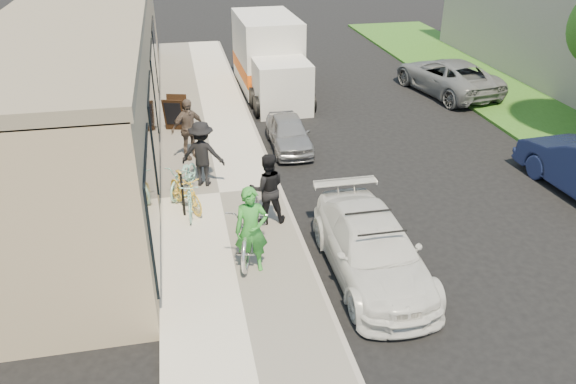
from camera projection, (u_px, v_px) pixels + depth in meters
ground at (326, 254)px, 12.03m from camera, size 120.00×120.00×0.00m
sidewalk at (220, 195)px, 14.24m from camera, size 3.00×34.00×0.15m
curb at (280, 190)px, 14.52m from camera, size 0.12×34.00×0.13m
storefront at (94, 70)px, 17.03m from camera, size 3.60×20.00×4.22m
bike_rack at (182, 191)px, 13.20m from camera, size 0.07×0.60×0.85m
sandwich_board at (175, 113)px, 17.85m from camera, size 0.80×0.80×1.06m
sedan_white at (372, 248)px, 11.12m from camera, size 1.72×4.18×1.25m
sedan_silver at (289, 133)px, 16.90m from camera, size 1.23×2.91×0.98m
moving_truck at (270, 60)px, 21.47m from camera, size 2.25×5.77×2.81m
far_car_gray at (447, 76)px, 21.64m from camera, size 3.02×5.10×1.33m
tandem_bike at (251, 224)px, 11.63m from camera, size 1.43×2.51×1.25m
woman_rider at (251, 230)px, 10.89m from camera, size 0.68×0.47×1.80m
man_standing at (267, 189)px, 12.58m from camera, size 0.84×0.67×1.67m
cruiser_bike_a at (191, 196)px, 13.09m from camera, size 0.54×1.51×0.89m
cruiser_bike_b at (183, 177)px, 14.07m from camera, size 1.15×1.66×0.83m
cruiser_bike_c at (185, 191)px, 13.27m from camera, size 1.06×1.55×0.91m
bystander_a at (202, 154)px, 14.23m from camera, size 1.25×0.94×1.72m
bystander_b at (188, 129)px, 15.72m from camera, size 1.10×0.83×1.74m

